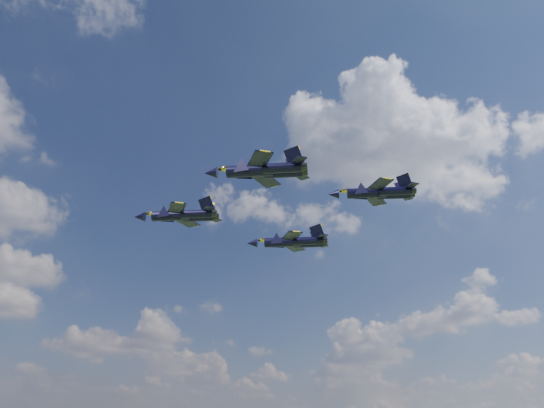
{
  "coord_description": "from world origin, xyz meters",
  "views": [
    {
      "loc": [
        -55.1,
        -70.13,
        21.84
      ],
      "look_at": [
        -3.23,
        -2.1,
        56.81
      ],
      "focal_mm": 35.0,
      "sensor_mm": 36.0,
      "label": 1
    }
  ],
  "objects_px": {
    "jet_slot": "(364,193)",
    "jet_lead": "(168,215)",
    "jet_left": "(246,171)",
    "jet_right": "(280,242)"
  },
  "relations": [
    {
      "from": "jet_lead",
      "to": "jet_slot",
      "type": "xyz_separation_m",
      "value": [
        24.37,
        -24.84,
        2.28
      ]
    },
    {
      "from": "jet_slot",
      "to": "jet_lead",
      "type": "bearing_deg",
      "value": 86.8
    },
    {
      "from": "jet_lead",
      "to": "jet_slot",
      "type": "relative_size",
      "value": 1.02
    },
    {
      "from": "jet_lead",
      "to": "jet_right",
      "type": "xyz_separation_m",
      "value": [
        24.96,
        -0.65,
        -0.21
      ]
    },
    {
      "from": "jet_right",
      "to": "jet_slot",
      "type": "relative_size",
      "value": 1.1
    },
    {
      "from": "jet_left",
      "to": "jet_slot",
      "type": "bearing_deg",
      "value": -47.22
    },
    {
      "from": "jet_lead",
      "to": "jet_slot",
      "type": "distance_m",
      "value": 34.87
    },
    {
      "from": "jet_left",
      "to": "jet_slot",
      "type": "xyz_separation_m",
      "value": [
        24.24,
        -0.46,
        2.72
      ]
    },
    {
      "from": "jet_right",
      "to": "jet_slot",
      "type": "height_order",
      "value": "jet_slot"
    },
    {
      "from": "jet_left",
      "to": "jet_right",
      "type": "xyz_separation_m",
      "value": [
        24.83,
        23.72,
        0.22
      ]
    }
  ]
}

